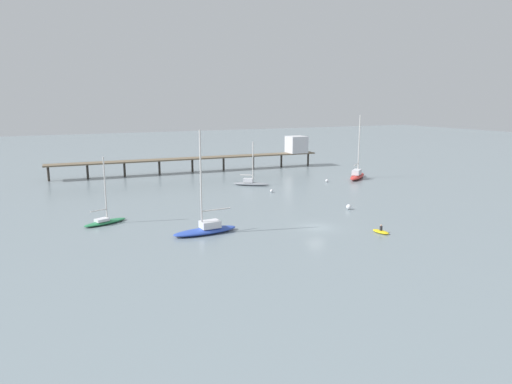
{
  "coord_description": "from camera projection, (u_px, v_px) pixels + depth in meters",
  "views": [
    {
      "loc": [
        -33.57,
        -51.33,
        16.96
      ],
      "look_at": [
        0.0,
        18.97,
        1.5
      ],
      "focal_mm": 32.59,
      "sensor_mm": 36.0,
      "label": 1
    }
  ],
  "objects": [
    {
      "name": "mooring_buoy_inner",
      "position": [
        349.0,
        207.0,
        73.16
      ],
      "size": [
        0.82,
        0.82,
        0.82
      ],
      "primitive_type": "sphere",
      "color": "silver",
      "rests_on": "ground_plane"
    },
    {
      "name": "sailboat_blue",
      "position": [
        206.0,
        228.0,
        59.9
      ],
      "size": [
        8.81,
        3.07,
        13.36
      ],
      "color": "#2D4CB7",
      "rests_on": "ground_plane"
    },
    {
      "name": "pier",
      "position": [
        249.0,
        151.0,
        115.67
      ],
      "size": [
        65.03,
        6.87,
        7.77
      ],
      "color": "brown",
      "rests_on": "ground_plane"
    },
    {
      "name": "sailboat_red",
      "position": [
        357.0,
        175.0,
        101.69
      ],
      "size": [
        8.62,
        7.72,
        13.82
      ],
      "color": "red",
      "rests_on": "ground_plane"
    },
    {
      "name": "mooring_buoy_far",
      "position": [
        327.0,
        181.0,
        97.51
      ],
      "size": [
        0.64,
        0.64,
        0.64
      ],
      "primitive_type": "sphere",
      "color": "silver",
      "rests_on": "ground_plane"
    },
    {
      "name": "mooring_buoy_near",
      "position": [
        272.0,
        191.0,
        86.65
      ],
      "size": [
        0.59,
        0.59,
        0.59
      ],
      "primitive_type": "sphere",
      "color": "silver",
      "rests_on": "ground_plane"
    },
    {
      "name": "ground_plane",
      "position": [
        316.0,
        227.0,
        62.93
      ],
      "size": [
        400.0,
        400.0,
        0.0
      ],
      "primitive_type": "plane",
      "color": "gray"
    },
    {
      "name": "sailboat_green",
      "position": [
        105.0,
        220.0,
        64.54
      ],
      "size": [
        6.55,
        4.03,
        9.39
      ],
      "color": "#287F4C",
      "rests_on": "ground_plane"
    },
    {
      "name": "dinghy_yellow",
      "position": [
        381.0,
        231.0,
        60.23
      ],
      "size": [
        1.51,
        2.64,
        1.14
      ],
      "color": "yellow",
      "rests_on": "ground_plane"
    },
    {
      "name": "sailboat_gray",
      "position": [
        251.0,
        182.0,
        93.75
      ],
      "size": [
        6.95,
        5.7,
        8.82
      ],
      "color": "gray",
      "rests_on": "ground_plane"
    }
  ]
}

